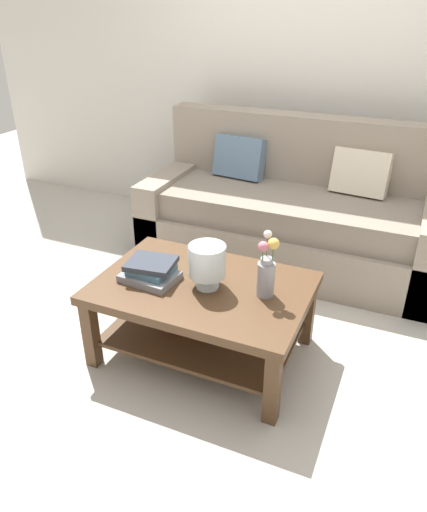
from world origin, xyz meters
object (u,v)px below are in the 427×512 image
object	(u,v)px
coffee_table	(202,303)
book_stack_main	(151,271)
glass_hurricane_vase	(207,262)
flower_pitcher	(266,271)
couch	(292,215)

from	to	relation	value
coffee_table	book_stack_main	xyz separation A→B (m)	(-0.28, -0.07, 0.18)
book_stack_main	glass_hurricane_vase	size ratio (longest dim) A/B	1.27
flower_pitcher	coffee_table	bearing A→B (deg)	-174.37
glass_hurricane_vase	flower_pitcher	size ratio (longest dim) A/B	0.69
couch	coffee_table	size ratio (longest dim) A/B	1.91
couch	glass_hurricane_vase	bearing A→B (deg)	-94.14
glass_hurricane_vase	couch	bearing A→B (deg)	85.86
book_stack_main	flower_pitcher	distance (m)	0.64
couch	book_stack_main	xyz separation A→B (m)	(-0.42, -1.41, 0.15)
couch	book_stack_main	world-z (taller)	couch
book_stack_main	glass_hurricane_vase	bearing A→B (deg)	9.41
coffee_table	flower_pitcher	bearing A→B (deg)	5.63
book_stack_main	glass_hurricane_vase	distance (m)	0.34
flower_pitcher	couch	bearing A→B (deg)	99.19
coffee_table	glass_hurricane_vase	distance (m)	0.28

